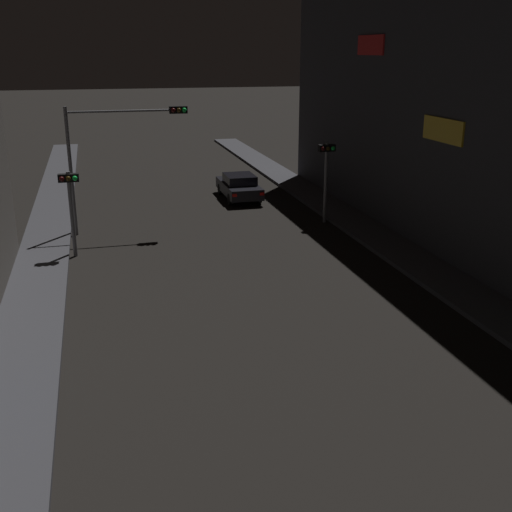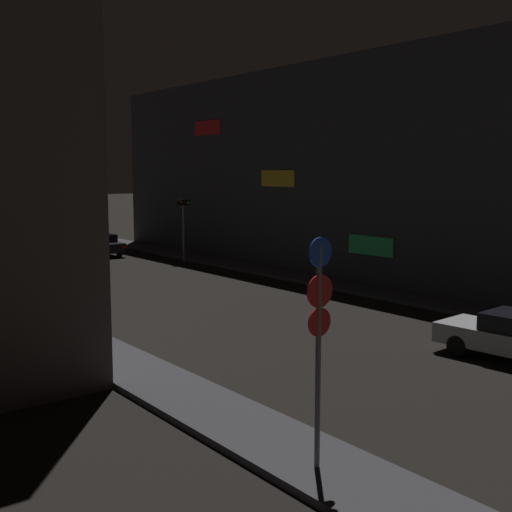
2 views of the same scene
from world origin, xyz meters
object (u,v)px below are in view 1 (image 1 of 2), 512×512
(far_car, at_px, (239,186))
(traffic_light_left_kerb, at_px, (70,196))
(traffic_light_overhead, at_px, (115,142))
(traffic_light_right_kerb, at_px, (326,166))

(far_car, xyz_separation_m, traffic_light_left_kerb, (-8.83, -8.40, 1.79))
(far_car, xyz_separation_m, traffic_light_overhead, (-6.82, -5.17, 3.43))
(traffic_light_left_kerb, relative_size, traffic_light_right_kerb, 0.90)
(traffic_light_overhead, distance_m, traffic_light_right_kerb, 9.85)
(traffic_light_overhead, bearing_deg, traffic_light_left_kerb, -121.86)
(traffic_light_overhead, bearing_deg, far_car, 37.17)
(far_car, height_order, traffic_light_left_kerb, traffic_light_left_kerb)
(far_car, relative_size, traffic_light_right_kerb, 1.15)
(traffic_light_overhead, relative_size, traffic_light_left_kerb, 1.64)
(far_car, bearing_deg, traffic_light_right_kerb, -64.09)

